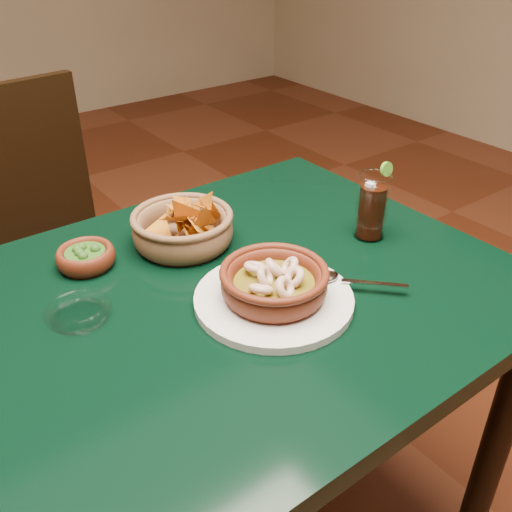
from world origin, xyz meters
TOP-DOWN VIEW (x-y plane):
  - dining_table at (0.00, 0.00)m, footprint 1.20×0.80m
  - dining_chair at (-0.02, 0.71)m, footprint 0.49×0.49m
  - shrimp_plate at (0.13, -0.08)m, footprint 0.34×0.27m
  - chip_basket at (0.11, 0.18)m, footprint 0.23×0.23m
  - guacamole_ramekin at (-0.08, 0.22)m, footprint 0.13×0.13m
  - cola_drink at (0.43, -0.02)m, footprint 0.13×0.13m
  - glass_ashtray at (-0.15, 0.08)m, footprint 0.12×0.12m

SIDE VIEW (x-z plane):
  - dining_chair at x=-0.02m, z-range 0.05..1.00m
  - dining_table at x=0.00m, z-range 0.28..1.03m
  - glass_ashtray at x=-0.15m, z-range 0.75..0.78m
  - guacamole_ramekin at x=-0.08m, z-range 0.75..0.79m
  - shrimp_plate at x=0.13m, z-range 0.74..0.82m
  - chip_basket at x=0.11m, z-range 0.71..0.86m
  - cola_drink at x=0.43m, z-range 0.74..0.89m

